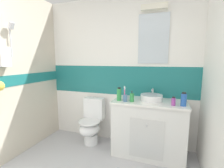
{
  "coord_description": "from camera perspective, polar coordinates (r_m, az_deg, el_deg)",
  "views": [
    {
      "loc": [
        0.8,
        -0.24,
        1.45
      ],
      "look_at": [
        0.09,
        1.82,
        1.12
      ],
      "focal_mm": 25.47,
      "sensor_mm": 36.0,
      "label": 1
    }
  ],
  "objects": [
    {
      "name": "toilet",
      "position": [
        2.89,
        -7.36,
        -13.53
      ],
      "size": [
        0.37,
        0.5,
        0.8
      ],
      "color": "white",
      "rests_on": "ground_plane"
    },
    {
      "name": "sink_basin",
      "position": [
        2.46,
        13.97,
        -4.65
      ],
      "size": [
        0.32,
        0.37,
        0.16
      ],
      "color": "white",
      "rests_on": "vanity_cabinet"
    },
    {
      "name": "shampoo_bottle_tall",
      "position": [
        2.39,
        2.55,
        -3.71
      ],
      "size": [
        0.07,
        0.07,
        0.2
      ],
      "color": "green",
      "rests_on": "vanity_cabinet"
    },
    {
      "name": "toothbrush_cup",
      "position": [
        2.34,
        4.75,
        -4.84
      ],
      "size": [
        0.06,
        0.06,
        0.23
      ],
      "color": "#4C7299",
      "rests_on": "vanity_cabinet"
    },
    {
      "name": "vanity_cabinet",
      "position": [
        2.59,
        13.0,
        -15.02
      ],
      "size": [
        1.07,
        0.56,
        0.85
      ],
      "color": "silver",
      "rests_on": "ground_plane"
    },
    {
      "name": "wall_back_tiled",
      "position": [
        2.8,
        2.63,
        4.6
      ],
      "size": [
        3.2,
        0.2,
        2.5
      ],
      "color": "white",
      "rests_on": "ground_plane"
    },
    {
      "name": "soap_dispenser",
      "position": [
        2.34,
        7.15,
        -4.81
      ],
      "size": [
        0.06,
        0.06,
        0.16
      ],
      "color": "green",
      "rests_on": "vanity_cabinet"
    },
    {
      "name": "lotion_bottle_short",
      "position": [
        2.29,
        21.2,
        -5.84
      ],
      "size": [
        0.06,
        0.06,
        0.12
      ],
      "color": "#993F99",
      "rests_on": "vanity_cabinet"
    },
    {
      "name": "mouthwash_bottle",
      "position": [
        2.3,
        24.34,
        -5.07
      ],
      "size": [
        0.07,
        0.07,
        0.19
      ],
      "color": "#2659B2",
      "rests_on": "vanity_cabinet"
    }
  ]
}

